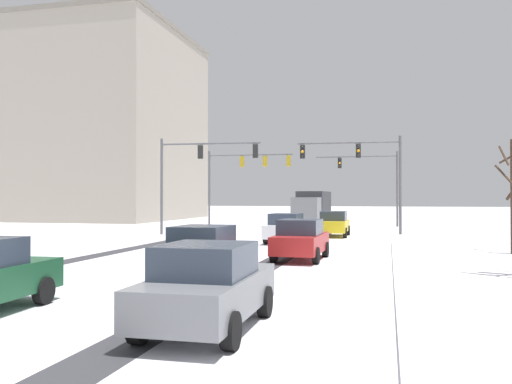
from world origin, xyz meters
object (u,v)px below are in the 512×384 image
at_px(traffic_signal_far_left, 242,170).
at_px(car_white_second, 286,228).
at_px(traffic_signal_near_right, 363,164).
at_px(car_black_fourth, 204,252).
at_px(traffic_signal_near_left, 196,165).
at_px(car_red_third, 301,239).
at_px(office_building_far_left_block, 100,127).
at_px(box_truck_delivery, 312,208).
at_px(traffic_signal_far_right, 373,175).
at_px(car_grey_sixth, 208,286).
at_px(car_yellow_cab_lead, 334,224).

bearing_deg(traffic_signal_far_left, car_white_second, -66.18).
distance_m(traffic_signal_near_right, car_black_fourth, 20.78).
xyz_separation_m(traffic_signal_far_left, car_white_second, (6.56, -14.85, -4.02)).
xyz_separation_m(traffic_signal_near_left, car_red_third, (9.14, -12.78, -3.86)).
height_order(traffic_signal_far_left, car_white_second, traffic_signal_far_left).
relative_size(car_black_fourth, office_building_far_left_block, 0.19).
bearing_deg(car_black_fourth, traffic_signal_far_left, 102.91).
distance_m(car_black_fourth, box_truck_delivery, 29.34).
bearing_deg(car_black_fourth, traffic_signal_near_right, 78.86).
bearing_deg(traffic_signal_near_left, car_red_third, -54.41).
distance_m(traffic_signal_far_right, traffic_signal_near_right, 12.12).
relative_size(traffic_signal_near_left, car_grey_sixth, 1.68).
xyz_separation_m(car_yellow_cab_lead, car_black_fourth, (-2.13, -19.00, 0.00)).
height_order(traffic_signal_far_right, traffic_signal_near_right, same).
bearing_deg(car_yellow_cab_lead, car_black_fourth, -96.39).
height_order(traffic_signal_near_left, car_red_third, traffic_signal_near_left).
bearing_deg(car_black_fourth, car_yellow_cab_lead, 83.61).
height_order(traffic_signal_near_right, car_grey_sixth, traffic_signal_near_right).
bearing_deg(car_black_fourth, box_truck_delivery, 91.33).
bearing_deg(office_building_far_left_block, car_yellow_cab_lead, -36.76).
xyz_separation_m(traffic_signal_far_right, car_red_third, (-2.14, -26.59, -3.67)).
distance_m(car_red_third, office_building_far_left_block, 47.20).
xyz_separation_m(traffic_signal_near_left, traffic_signal_far_right, (11.29, 13.82, -0.19)).
distance_m(traffic_signal_near_left, box_truck_delivery, 13.04).
distance_m(traffic_signal_far_left, car_red_third, 24.56).
bearing_deg(office_building_far_left_block, traffic_signal_far_right, -15.68).
height_order(traffic_signal_near_left, car_yellow_cab_lead, traffic_signal_near_left).
bearing_deg(traffic_signal_near_left, office_building_far_left_block, 131.87).
relative_size(car_white_second, office_building_far_left_block, 0.19).
xyz_separation_m(car_yellow_cab_lead, car_red_third, (0.00, -13.45, 0.00)).
relative_size(traffic_signal_far_right, car_black_fourth, 1.71).
bearing_deg(box_truck_delivery, traffic_signal_near_left, -119.96).
bearing_deg(traffic_signal_near_right, traffic_signal_far_right, 88.44).
distance_m(car_red_third, car_grey_sixth, 11.66).
distance_m(traffic_signal_far_right, car_red_third, 26.93).
height_order(traffic_signal_near_right, office_building_far_left_block, office_building_far_left_block).
bearing_deg(traffic_signal_near_left, car_yellow_cab_lead, 4.19).
height_order(traffic_signal_far_right, car_black_fourth, traffic_signal_far_right).
bearing_deg(car_white_second, car_yellow_cab_lead, 70.12).
distance_m(traffic_signal_far_left, box_truck_delivery, 6.70).
bearing_deg(traffic_signal_near_right, car_white_second, -120.03).
xyz_separation_m(box_truck_delivery, office_building_far_left_block, (-26.67, 11.71, 9.20)).
relative_size(traffic_signal_near_right, car_black_fourth, 1.62).
distance_m(traffic_signal_near_right, car_yellow_cab_lead, 4.39).
bearing_deg(car_yellow_cab_lead, car_grey_sixth, -89.77).
height_order(box_truck_delivery, office_building_far_left_block, office_building_far_left_block).
relative_size(car_black_fourth, car_grey_sixth, 1.01).
distance_m(car_white_second, car_black_fourth, 13.36).
bearing_deg(box_truck_delivery, car_black_fourth, -88.67).
bearing_deg(office_building_far_left_block, car_black_fourth, -56.31).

